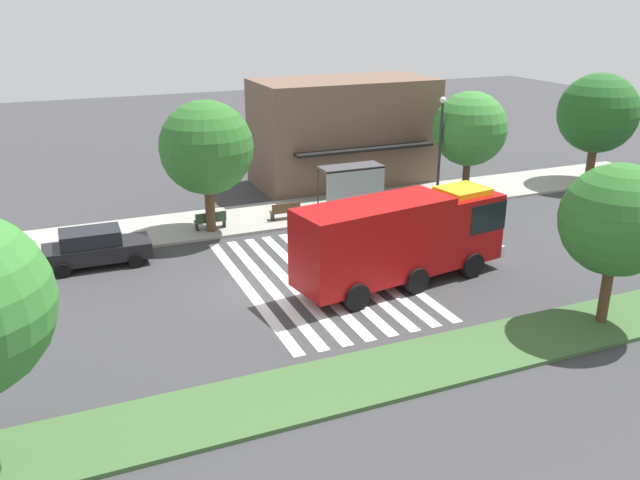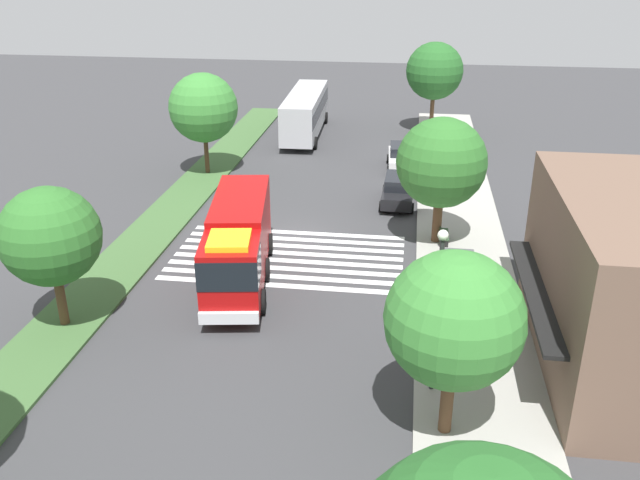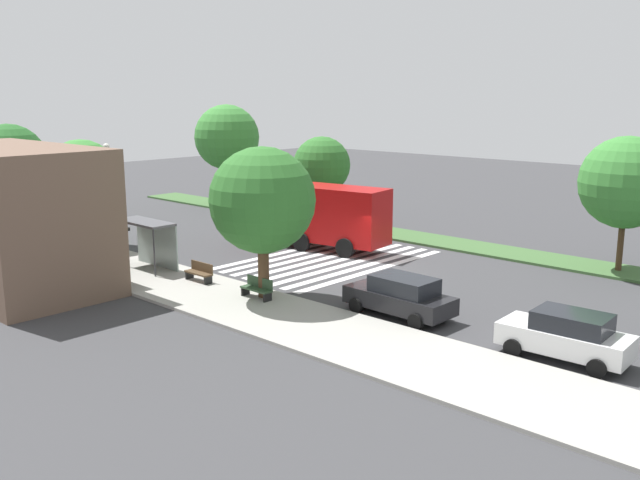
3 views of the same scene
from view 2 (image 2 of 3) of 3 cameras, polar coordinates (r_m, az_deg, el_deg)
name	(u,v)px [view 2 (image 2 of 3)]	position (r m, az deg, el deg)	size (l,w,h in m)	color
ground_plane	(297,237)	(36.63, -1.98, 0.29)	(120.00, 120.00, 0.00)	#38383A
sidewalk	(461,245)	(36.24, 11.86, -0.38)	(60.00, 4.66, 0.14)	#9E9B93
median_strip	(156,228)	(38.69, -13.68, 1.02)	(60.00, 3.00, 0.14)	#3D6033
crosswalk	(288,257)	(34.28, -2.72, -1.43)	(6.75, 11.63, 0.01)	silver
fire_truck	(238,243)	(30.91, -6.96, -0.23)	(9.86, 3.88, 3.72)	#A50C0C
parked_car_west	(401,157)	(48.03, 6.91, 6.98)	(4.41, 2.17, 1.71)	silver
parked_car_mid	(398,190)	(41.42, 6.64, 4.25)	(4.64, 2.12, 1.69)	black
transit_bus	(305,110)	(56.43, -1.26, 10.92)	(12.03, 3.15, 3.50)	#B2B2B7
bus_stop_shelter	(450,281)	(28.20, 10.91, -3.43)	(3.50, 1.40, 2.46)	#4C4C51
bench_near_shelter	(445,267)	(32.36, 10.53, -2.28)	(1.60, 0.50, 0.90)	#4C3823
bench_west_of_shelter	(443,234)	(36.09, 10.33, 0.54)	(1.60, 0.50, 0.90)	#2D472D
street_lamp	(438,299)	(22.85, 9.96, -4.92)	(0.36, 0.36, 6.08)	#2D2D30
storefront_building	(627,285)	(26.75, 24.59, -3.50)	(11.17, 6.39, 6.58)	brown
sidewalk_tree_far_west	(435,71)	(57.70, 9.68, 13.91)	(4.67, 4.67, 7.28)	#513823
sidewalk_tree_west	(441,163)	(34.83, 10.24, 6.42)	(4.62, 4.62, 6.61)	#513823
sidewalk_tree_east	(454,320)	(20.72, 11.29, -6.69)	(4.28, 4.28, 6.23)	#513823
median_tree_far_west	(203,108)	(46.31, -9.85, 10.96)	(4.60, 4.60, 6.78)	#47301E
median_tree_west	(50,237)	(28.47, -21.87, 0.26)	(3.99, 3.99, 5.91)	#513823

